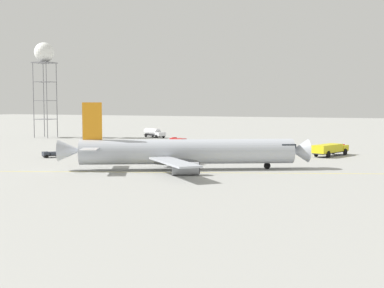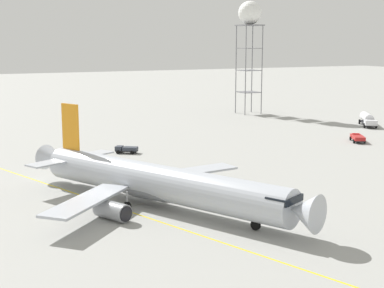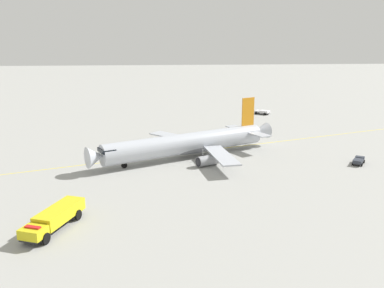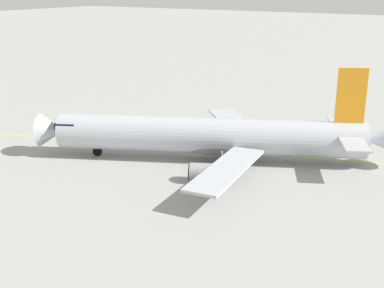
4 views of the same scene
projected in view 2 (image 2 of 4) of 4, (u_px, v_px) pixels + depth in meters
name	position (u px, v px, depth m)	size (l,w,h in m)	color
ground_plane	(175.00, 210.00, 66.41)	(600.00, 600.00, 0.00)	#9E9E99
airliner_main	(156.00, 183.00, 67.45)	(39.27, 29.06, 11.25)	#B2B7C1
baggage_truck_truck	(126.00, 149.00, 100.01)	(3.57, 4.07, 1.22)	#232326
ops_pickup_truck	(358.00, 138.00, 111.21)	(5.53, 4.34, 1.41)	#232326
fuel_tanker_truck	(367.00, 119.00, 132.36)	(9.43, 7.21, 2.87)	#232326
radar_tower	(250.00, 17.00, 150.43)	(6.17, 6.17, 29.88)	slate
taxiway_centreline	(100.00, 202.00, 69.84)	(135.30, 47.21, 0.01)	yellow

